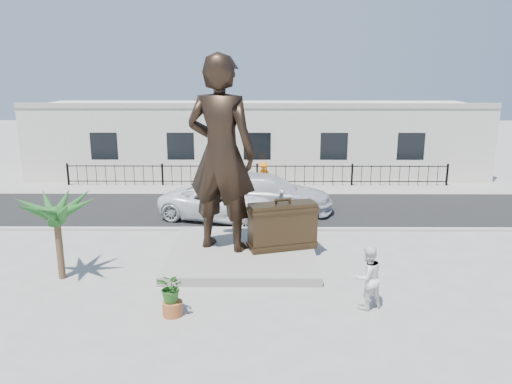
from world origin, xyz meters
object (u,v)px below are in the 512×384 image
car_white (221,203)px  tourist (367,277)px  suitcase (282,226)px  statue (221,154)px

car_white → tourist: bearing=-133.5°
suitcase → statue: bearing=160.4°
statue → tourist: (4.38, -4.12, -2.80)m
statue → tourist: statue is taller
suitcase → tourist: (2.21, -4.01, -0.22)m
statue → car_white: statue is taller
statue → tourist: bearing=155.8°
car_white → statue: bearing=-157.6°
suitcase → tourist: bearing=-77.8°
suitcase → car_white: (-2.55, 4.58, -0.38)m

